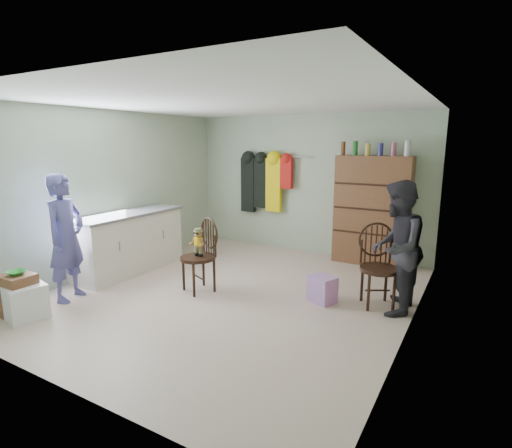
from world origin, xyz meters
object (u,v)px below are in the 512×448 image
Objects in this scene: chair_front at (201,250)px; dresser at (372,210)px; chair_far at (378,262)px; counter at (129,242)px.

chair_front is 0.50× the size of dresser.
chair_front is 2.96m from dresser.
chair_far reaches higher than chair_front.
chair_far reaches higher than counter.
chair_front is (1.52, -0.12, 0.11)m from counter.
chair_front is 0.99× the size of chair_far.
dresser is (-0.52, 1.70, 0.36)m from chair_far.
chair_far is (2.20, 0.71, -0.03)m from chair_front.
chair_far is 1.82m from dresser.
counter is 1.80× the size of chair_far.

